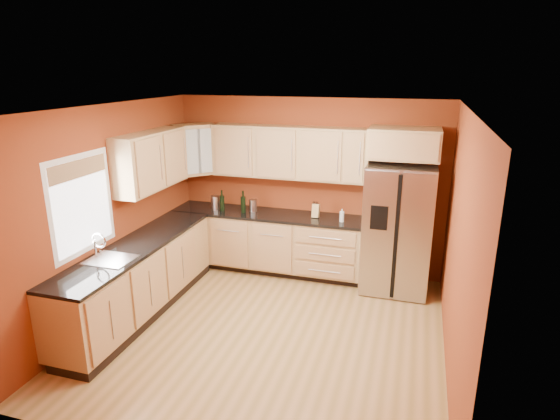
# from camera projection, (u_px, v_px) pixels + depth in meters

# --- Properties ---
(floor) EXTENTS (4.00, 4.00, 0.00)m
(floor) POSITION_uv_depth(u_px,v_px,m) (267.00, 332.00, 5.54)
(floor) COLOR olive
(floor) RESTS_ON ground
(ceiling) EXTENTS (4.00, 4.00, 0.00)m
(ceiling) POSITION_uv_depth(u_px,v_px,m) (265.00, 108.00, 4.78)
(ceiling) COLOR silver
(ceiling) RESTS_ON wall_back
(wall_back) EXTENTS (4.00, 0.04, 2.60)m
(wall_back) POSITION_uv_depth(u_px,v_px,m) (308.00, 186.00, 6.99)
(wall_back) COLOR maroon
(wall_back) RESTS_ON floor
(wall_front) EXTENTS (4.00, 0.04, 2.60)m
(wall_front) POSITION_uv_depth(u_px,v_px,m) (178.00, 317.00, 3.33)
(wall_front) COLOR maroon
(wall_front) RESTS_ON floor
(wall_left) EXTENTS (0.04, 4.00, 2.60)m
(wall_left) POSITION_uv_depth(u_px,v_px,m) (111.00, 213.00, 5.71)
(wall_left) COLOR maroon
(wall_left) RESTS_ON floor
(wall_right) EXTENTS (0.04, 4.00, 2.60)m
(wall_right) POSITION_uv_depth(u_px,v_px,m) (459.00, 248.00, 4.61)
(wall_right) COLOR maroon
(wall_right) RESTS_ON floor
(base_cabinets_back) EXTENTS (2.90, 0.60, 0.88)m
(base_cabinets_back) POSITION_uv_depth(u_px,v_px,m) (268.00, 243.00, 7.12)
(base_cabinets_back) COLOR #A1784E
(base_cabinets_back) RESTS_ON floor
(base_cabinets_left) EXTENTS (0.60, 2.80, 0.88)m
(base_cabinets_left) POSITION_uv_depth(u_px,v_px,m) (139.00, 280.00, 5.88)
(base_cabinets_left) COLOR #A1784E
(base_cabinets_left) RESTS_ON floor
(countertop_back) EXTENTS (2.90, 0.62, 0.04)m
(countertop_back) POSITION_uv_depth(u_px,v_px,m) (267.00, 214.00, 6.98)
(countertop_back) COLOR black
(countertop_back) RESTS_ON base_cabinets_back
(countertop_left) EXTENTS (0.62, 2.80, 0.04)m
(countertop_left) POSITION_uv_depth(u_px,v_px,m) (136.00, 246.00, 5.74)
(countertop_left) COLOR black
(countertop_left) RESTS_ON base_cabinets_left
(upper_cabinets_back) EXTENTS (2.30, 0.33, 0.75)m
(upper_cabinets_back) POSITION_uv_depth(u_px,v_px,m) (289.00, 152.00, 6.76)
(upper_cabinets_back) COLOR #A1784E
(upper_cabinets_back) RESTS_ON wall_back
(upper_cabinets_left) EXTENTS (0.33, 1.35, 0.75)m
(upper_cabinets_left) POSITION_uv_depth(u_px,v_px,m) (151.00, 160.00, 6.17)
(upper_cabinets_left) COLOR #A1784E
(upper_cabinets_left) RESTS_ON wall_left
(corner_upper_cabinet) EXTENTS (0.67, 0.67, 0.75)m
(corner_upper_cabinet) POSITION_uv_depth(u_px,v_px,m) (195.00, 150.00, 6.99)
(corner_upper_cabinet) COLOR #A1784E
(corner_upper_cabinet) RESTS_ON wall_back
(over_fridge_cabinet) EXTENTS (0.92, 0.60, 0.40)m
(over_fridge_cabinet) POSITION_uv_depth(u_px,v_px,m) (404.00, 143.00, 6.13)
(over_fridge_cabinet) COLOR #A1784E
(over_fridge_cabinet) RESTS_ON wall_back
(refrigerator) EXTENTS (0.90, 0.75, 1.78)m
(refrigerator) POSITION_uv_depth(u_px,v_px,m) (397.00, 228.00, 6.40)
(refrigerator) COLOR silver
(refrigerator) RESTS_ON floor
(window) EXTENTS (0.03, 0.90, 1.00)m
(window) POSITION_uv_depth(u_px,v_px,m) (82.00, 204.00, 5.17)
(window) COLOR white
(window) RESTS_ON wall_left
(sink_faucet) EXTENTS (0.50, 0.42, 0.30)m
(sink_faucet) POSITION_uv_depth(u_px,v_px,m) (109.00, 248.00, 5.23)
(sink_faucet) COLOR silver
(sink_faucet) RESTS_ON countertop_left
(canister_left) EXTENTS (0.16, 0.16, 0.22)m
(canister_left) POSITION_uv_depth(u_px,v_px,m) (216.00, 203.00, 7.12)
(canister_left) COLOR silver
(canister_left) RESTS_ON countertop_back
(canister_right) EXTENTS (0.12, 0.12, 0.18)m
(canister_right) POSITION_uv_depth(u_px,v_px,m) (253.00, 206.00, 7.03)
(canister_right) COLOR silver
(canister_right) RESTS_ON countertop_back
(wine_bottle_a) EXTENTS (0.09, 0.09, 0.34)m
(wine_bottle_a) POSITION_uv_depth(u_px,v_px,m) (243.00, 202.00, 6.95)
(wine_bottle_a) COLOR black
(wine_bottle_a) RESTS_ON countertop_back
(wine_bottle_b) EXTENTS (0.08, 0.08, 0.32)m
(wine_bottle_b) POSITION_uv_depth(u_px,v_px,m) (222.00, 201.00, 7.04)
(wine_bottle_b) COLOR black
(wine_bottle_b) RESTS_ON countertop_back
(knife_block) EXTENTS (0.10, 0.09, 0.20)m
(knife_block) POSITION_uv_depth(u_px,v_px,m) (316.00, 211.00, 6.76)
(knife_block) COLOR tan
(knife_block) RESTS_ON countertop_back
(soap_dispenser) EXTENTS (0.08, 0.08, 0.19)m
(soap_dispenser) POSITION_uv_depth(u_px,v_px,m) (342.00, 215.00, 6.56)
(soap_dispenser) COLOR silver
(soap_dispenser) RESTS_ON countertop_back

